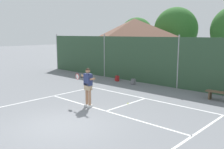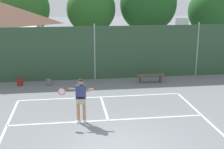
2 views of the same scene
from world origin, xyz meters
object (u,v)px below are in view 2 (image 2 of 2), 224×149
basketball_hoop (181,37)px  tennis_ball (104,106)px  tennis_player (81,97)px  courtside_bench (151,77)px  backpack_grey (49,82)px  backpack_red (20,82)px

basketball_hoop → tennis_ball: (-5.89, -6.38, -2.28)m
tennis_ball → tennis_player: bearing=-124.8°
courtside_bench → tennis_player: bearing=-129.0°
backpack_grey → courtside_bench: bearing=-2.0°
basketball_hoop → backpack_grey: size_ratio=7.67×
backpack_red → backpack_grey: size_ratio=1.00×
basketball_hoop → tennis_player: (-7.02, -8.00, -1.20)m
basketball_hoop → backpack_grey: 9.22m
backpack_grey → courtside_bench: (5.94, -0.20, 0.17)m
tennis_ball → backpack_grey: bearing=125.0°
backpack_grey → courtside_bench: courtside_bench is taller
tennis_player → tennis_ball: 2.25m
tennis_ball → courtside_bench: (3.20, 3.72, 0.33)m
tennis_player → backpack_red: tennis_player is taller
tennis_ball → courtside_bench: bearing=49.3°
backpack_grey → basketball_hoop: bearing=15.9°
basketball_hoop → backpack_red: size_ratio=7.67×
tennis_player → backpack_red: size_ratio=4.01×
tennis_ball → basketball_hoop: bearing=47.3°
backpack_red → courtside_bench: courtside_bench is taller
basketball_hoop → tennis_player: 10.71m
tennis_player → tennis_ball: bearing=55.2°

